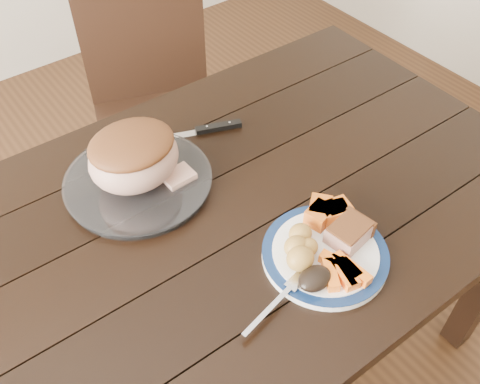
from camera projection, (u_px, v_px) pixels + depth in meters
ground at (216, 372)px, 1.71m from camera, size 4.00×4.00×0.00m
dining_table at (207, 245)px, 1.24m from camera, size 1.62×0.93×0.75m
chair_far at (155, 97)px, 1.85m from camera, size 0.54×0.55×0.93m
dinner_plate at (325, 255)px, 1.09m from camera, size 0.26×0.26×0.02m
plate_rim at (325, 252)px, 1.08m from camera, size 0.26×0.26×0.02m
serving_platter at (139, 182)px, 1.23m from camera, size 0.33×0.33×0.02m
pork_slice at (349, 233)px, 1.09m from camera, size 0.09×0.08×0.04m
roasted_potatoes at (300, 248)px, 1.06m from camera, size 0.10×0.10×0.05m
carrot_batons at (343, 271)px, 1.04m from camera, size 0.08×0.11×0.02m
pumpkin_wedges at (328, 212)px, 1.13m from camera, size 0.10×0.09×0.04m
dark_mushroom at (315, 278)px, 1.02m from camera, size 0.07×0.05×0.03m
fork at (279, 299)px, 1.00m from camera, size 0.18×0.05×0.00m
roast_joint at (134, 158)px, 1.18m from camera, size 0.21×0.18×0.13m
cut_slice at (178, 177)px, 1.22m from camera, size 0.07×0.06×0.02m
carving_knife at (203, 130)px, 1.37m from camera, size 0.31×0.14×0.01m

